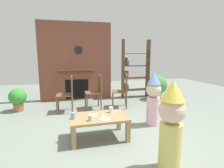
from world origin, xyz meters
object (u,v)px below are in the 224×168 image
(paper_cup_center, at_px, (73,116))
(dining_chair_left, at_px, (68,92))
(dining_chair_middle, at_px, (96,90))
(child_with_cone_hat, at_px, (171,124))
(dining_chair_right, at_px, (123,89))
(child_in_pink, at_px, (153,97))
(paper_cup_near_left, at_px, (90,118))
(paper_plate_front, at_px, (93,115))
(birthday_cake_slice, at_px, (102,113))
(paper_plate_rear, at_px, (105,119))
(bookshelf, at_px, (134,71))
(potted_plant_short, at_px, (18,98))
(potted_plant_tall, at_px, (157,86))
(paper_cup_near_right, at_px, (111,110))
(coffee_table, at_px, (99,120))

(paper_cup_center, relative_size, dining_chair_left, 0.12)
(dining_chair_left, bearing_deg, dining_chair_middle, -167.47)
(child_with_cone_hat, xyz_separation_m, dining_chair_right, (0.28, 2.71, -0.10))
(dining_chair_left, height_order, dining_chair_middle, same)
(child_in_pink, bearing_deg, paper_cup_near_left, 4.48)
(paper_plate_front, bearing_deg, paper_cup_center, -165.68)
(birthday_cake_slice, height_order, child_in_pink, child_in_pink)
(paper_plate_rear, bearing_deg, paper_cup_near_left, -179.44)
(bookshelf, height_order, dining_chair_left, bookshelf)
(potted_plant_short, bearing_deg, dining_chair_left, -17.28)
(bookshelf, height_order, potted_plant_tall, bookshelf)
(paper_cup_near_right, bearing_deg, child_in_pink, 10.19)
(paper_cup_near_left, bearing_deg, paper_cup_center, 149.11)
(paper_cup_near_left, distance_m, paper_plate_front, 0.26)
(coffee_table, distance_m, paper_cup_near_right, 0.32)
(paper_cup_center, xyz_separation_m, potted_plant_tall, (2.73, 2.17, -0.01))
(paper_cup_center, bearing_deg, paper_plate_front, 14.32)
(coffee_table, distance_m, paper_cup_center, 0.44)
(child_with_cone_hat, distance_m, dining_chair_middle, 2.82)
(paper_plate_rear, relative_size, child_in_pink, 0.16)
(child_with_cone_hat, height_order, dining_chair_middle, child_with_cone_hat)
(paper_cup_near_left, height_order, dining_chair_middle, dining_chair_middle)
(paper_cup_near_left, distance_m, potted_plant_short, 2.65)
(coffee_table, relative_size, paper_cup_near_left, 10.69)
(paper_cup_near_left, distance_m, dining_chair_left, 1.80)
(child_with_cone_hat, bearing_deg, paper_plate_front, 0.95)
(paper_plate_rear, bearing_deg, dining_chair_middle, 84.07)
(paper_cup_near_right, distance_m, potted_plant_tall, 2.87)
(paper_plate_front, relative_size, child_in_pink, 0.15)
(paper_plate_rear, xyz_separation_m, potted_plant_short, (-1.77, 2.16, -0.06))
(dining_chair_right, bearing_deg, child_with_cone_hat, 100.07)
(paper_cup_center, relative_size, potted_plant_short, 0.18)
(paper_cup_near_left, xyz_separation_m, potted_plant_tall, (2.46, 2.32, 0.00))
(bookshelf, xyz_separation_m, paper_plate_front, (-1.76, -2.57, -0.48))
(paper_cup_center, distance_m, child_with_cone_hat, 1.56)
(paper_cup_near_left, relative_size, potted_plant_short, 0.15)
(child_in_pink, height_order, potted_plant_short, child_in_pink)
(dining_chair_left, bearing_deg, paper_plate_front, 107.59)
(paper_cup_center, height_order, child_with_cone_hat, child_with_cone_hat)
(paper_cup_near_left, distance_m, potted_plant_tall, 3.39)
(paper_plate_front, relative_size, paper_plate_rear, 0.91)
(bookshelf, xyz_separation_m, coffee_table, (-1.68, -2.65, -0.55))
(dining_chair_right, bearing_deg, dining_chair_left, 17.02)
(coffee_table, relative_size, paper_plate_rear, 5.43)
(bookshelf, xyz_separation_m, birthday_cake_slice, (-1.61, -2.63, -0.44))
(paper_cup_near_left, distance_m, dining_chair_right, 2.14)
(paper_plate_rear, height_order, dining_chair_middle, dining_chair_middle)
(child_with_cone_hat, bearing_deg, paper_plate_rear, 1.48)
(coffee_table, relative_size, child_in_pink, 0.89)
(paper_plate_rear, xyz_separation_m, child_with_cone_hat, (0.63, -0.90, 0.21))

